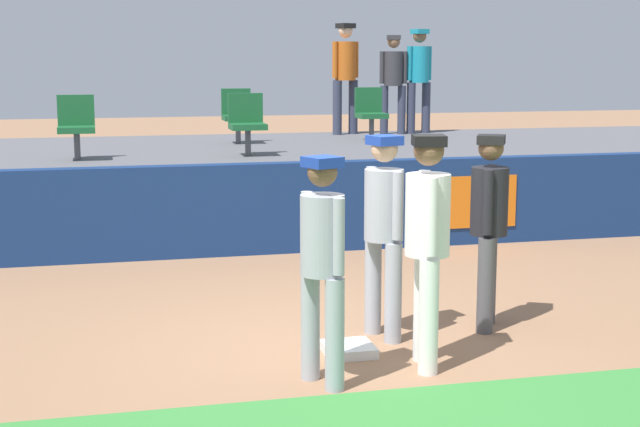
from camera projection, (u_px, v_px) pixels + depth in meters
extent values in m
plane|color=#936B4C|center=(358.00, 349.00, 7.75)|extent=(60.00, 60.00, 0.00)
cube|color=white|center=(349.00, 349.00, 7.62)|extent=(0.40, 0.40, 0.08)
cylinder|color=white|center=(423.00, 306.00, 7.41)|extent=(0.15, 0.15, 0.89)
cylinder|color=white|center=(429.00, 317.00, 7.09)|extent=(0.15, 0.15, 0.89)
cylinder|color=white|center=(428.00, 215.00, 7.12)|extent=(0.41, 0.41, 0.63)
sphere|color=brown|center=(429.00, 150.00, 7.04)|extent=(0.23, 0.23, 0.23)
cube|color=black|center=(429.00, 140.00, 7.03)|extent=(0.29, 0.29, 0.08)
cylinder|color=white|center=(424.00, 208.00, 7.32)|extent=(0.09, 0.09, 0.59)
cylinder|color=white|center=(431.00, 217.00, 6.91)|extent=(0.09, 0.09, 0.59)
ellipsoid|color=brown|center=(436.00, 239.00, 7.37)|extent=(0.16, 0.22, 0.28)
cylinder|color=#9EA3AD|center=(310.00, 325.00, 6.98)|extent=(0.14, 0.14, 0.83)
cylinder|color=#9EA3AD|center=(335.00, 335.00, 6.74)|extent=(0.14, 0.14, 0.83)
cylinder|color=#9EA3AD|center=(322.00, 235.00, 6.74)|extent=(0.42, 0.42, 0.59)
sphere|color=brown|center=(322.00, 172.00, 6.66)|extent=(0.22, 0.22, 0.22)
cube|color=#193899|center=(322.00, 162.00, 6.65)|extent=(0.30, 0.30, 0.08)
cylinder|color=#9EA3AD|center=(307.00, 228.00, 6.89)|extent=(0.09, 0.09, 0.55)
cylinder|color=#9EA3AD|center=(339.00, 237.00, 6.58)|extent=(0.09, 0.09, 0.55)
cylinder|color=#9EA3AD|center=(373.00, 285.00, 8.14)|extent=(0.15, 0.15, 0.86)
cylinder|color=#9EA3AD|center=(393.00, 293.00, 7.87)|extent=(0.15, 0.15, 0.86)
cylinder|color=#9EA3AD|center=(384.00, 205.00, 7.88)|extent=(0.41, 0.41, 0.61)
sphere|color=tan|center=(385.00, 149.00, 7.81)|extent=(0.22, 0.22, 0.22)
cube|color=#193899|center=(385.00, 140.00, 7.79)|extent=(0.29, 0.29, 0.08)
cylinder|color=#9EA3AD|center=(371.00, 199.00, 8.05)|extent=(0.09, 0.09, 0.57)
cylinder|color=#9EA3AD|center=(397.00, 206.00, 7.71)|extent=(0.09, 0.09, 0.57)
cylinder|color=#4C4C51|center=(488.00, 278.00, 8.44)|extent=(0.14, 0.14, 0.85)
cylinder|color=#4C4C51|center=(486.00, 286.00, 8.15)|extent=(0.14, 0.14, 0.85)
cylinder|color=black|center=(489.00, 201.00, 8.17)|extent=(0.44, 0.44, 0.60)
sphere|color=brown|center=(491.00, 148.00, 8.10)|extent=(0.22, 0.22, 0.22)
cube|color=black|center=(491.00, 140.00, 8.08)|extent=(0.32, 0.32, 0.08)
cylinder|color=black|center=(491.00, 196.00, 8.36)|extent=(0.09, 0.09, 0.56)
cylinder|color=black|center=(488.00, 202.00, 7.98)|extent=(0.09, 0.09, 0.56)
cube|color=navy|center=(270.00, 208.00, 11.45)|extent=(18.00, 0.24, 1.11)
cube|color=orange|center=(461.00, 202.00, 11.89)|extent=(1.50, 0.02, 0.67)
cube|color=#59595E|center=(239.00, 183.00, 13.91)|extent=(18.00, 4.80, 1.06)
cylinder|color=#4C4C51|center=(238.00, 131.00, 14.39)|extent=(0.08, 0.08, 0.40)
cube|color=#19592D|center=(238.00, 118.00, 14.35)|extent=(0.45, 0.44, 0.08)
cube|color=#19592D|center=(236.00, 101.00, 14.50)|extent=(0.45, 0.06, 0.40)
cylinder|color=#4C4C51|center=(372.00, 128.00, 14.88)|extent=(0.08, 0.08, 0.40)
cube|color=#19592D|center=(372.00, 116.00, 14.85)|extent=(0.44, 0.44, 0.08)
cube|color=#19592D|center=(368.00, 100.00, 14.99)|extent=(0.44, 0.06, 0.40)
cylinder|color=#4C4C51|center=(77.00, 145.00, 12.11)|extent=(0.08, 0.08, 0.40)
cube|color=#19592D|center=(76.00, 130.00, 12.08)|extent=(0.47, 0.44, 0.08)
cube|color=#19592D|center=(76.00, 110.00, 12.22)|extent=(0.47, 0.06, 0.40)
cylinder|color=#4C4C51|center=(248.00, 141.00, 12.63)|extent=(0.08, 0.08, 0.40)
cube|color=#19592D|center=(248.00, 126.00, 12.60)|extent=(0.48, 0.44, 0.08)
cube|color=#19592D|center=(245.00, 108.00, 12.74)|extent=(0.48, 0.06, 0.40)
cylinder|color=#33384C|center=(426.00, 108.00, 16.34)|extent=(0.15, 0.15, 0.88)
cylinder|color=#33384C|center=(411.00, 108.00, 16.18)|extent=(0.15, 0.15, 0.88)
cylinder|color=teal|center=(419.00, 64.00, 16.14)|extent=(0.42, 0.42, 0.62)
sphere|color=brown|center=(420.00, 36.00, 16.06)|extent=(0.23, 0.23, 0.23)
cube|color=teal|center=(420.00, 31.00, 16.04)|extent=(0.30, 0.30, 0.08)
cylinder|color=teal|center=(429.00, 63.00, 16.23)|extent=(0.09, 0.09, 0.58)
cylinder|color=teal|center=(409.00, 63.00, 16.03)|extent=(0.09, 0.09, 0.58)
cylinder|color=#33384C|center=(353.00, 107.00, 16.16)|extent=(0.16, 0.16, 0.92)
cylinder|color=#33384C|center=(337.00, 108.00, 15.97)|extent=(0.16, 0.16, 0.92)
cylinder|color=#BF5919|center=(345.00, 61.00, 15.93)|extent=(0.46, 0.46, 0.65)
sphere|color=beige|center=(346.00, 31.00, 15.85)|extent=(0.24, 0.24, 0.24)
cube|color=black|center=(346.00, 26.00, 15.83)|extent=(0.33, 0.33, 0.08)
cylinder|color=#BF5919|center=(356.00, 60.00, 16.05)|extent=(0.09, 0.09, 0.61)
cylinder|color=#BF5919|center=(335.00, 60.00, 15.81)|extent=(0.09, 0.09, 0.61)
cylinder|color=#33384C|center=(402.00, 110.00, 16.12)|extent=(0.14, 0.14, 0.83)
cylinder|color=#33384C|center=(384.00, 110.00, 16.12)|extent=(0.14, 0.14, 0.83)
cylinder|color=#333338|center=(393.00, 69.00, 16.00)|extent=(0.39, 0.39, 0.58)
sphere|color=#8C6647|center=(394.00, 42.00, 15.92)|extent=(0.22, 0.22, 0.22)
cube|color=#333338|center=(394.00, 37.00, 15.91)|extent=(0.27, 0.27, 0.08)
cylinder|color=#333338|center=(405.00, 68.00, 15.99)|extent=(0.08, 0.08, 0.55)
cylinder|color=#333338|center=(382.00, 68.00, 15.99)|extent=(0.08, 0.08, 0.55)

